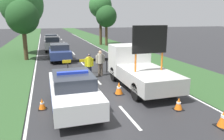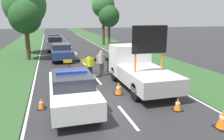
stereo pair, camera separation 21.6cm
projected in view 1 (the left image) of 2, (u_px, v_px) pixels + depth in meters
The scene contains 21 objects.
ground_plane at pixel (116, 102), 10.09m from camera, with size 160.00×160.00×0.00m, color #28282B.
lane_markings at pixel (72, 51), 25.57m from camera, with size 7.69×62.05×0.01m.
grass_verge_left at pixel (18, 50), 26.91m from camera, with size 4.60×120.00×0.03m.
grass_verge_right at pixel (114, 46), 30.46m from camera, with size 4.60×120.00×0.03m.
police_car at pixel (73, 90), 9.31m from camera, with size 1.83×4.97×1.63m.
work_truck at pixel (138, 68), 12.26m from camera, with size 2.20×5.43×3.44m.
road_barrier at pixel (88, 61), 14.99m from camera, with size 3.40×0.08×1.06m.
police_officer at pixel (89, 64), 13.88m from camera, with size 0.56×0.36×1.57m.
pedestrian_civilian at pixel (100, 61), 14.48m from camera, with size 0.61×0.39×1.71m.
traffic_cone_near_police at pixel (42, 104), 9.22m from camera, with size 0.35×0.35×0.48m.
traffic_cone_centre_front at pixel (119, 88), 11.05m from camera, with size 0.46×0.46×0.64m.
traffic_cone_near_truck at pixel (224, 118), 7.69m from camera, with size 0.52×0.52×0.71m.
traffic_cone_behind_barrier at pixel (94, 79), 12.87m from camera, with size 0.41×0.41×0.57m.
traffic_cone_lane_edge at pixel (179, 104), 9.17m from camera, with size 0.39×0.39×0.54m.
queued_car_hatch_blue at pixel (60, 52), 19.90m from camera, with size 1.79×4.32×1.53m.
queued_car_sedan_silver at pixel (52, 44), 26.01m from camera, with size 1.75×4.20×1.66m.
queued_car_suv_grey at pixel (51, 39), 32.00m from camera, with size 1.80×4.00×1.51m.
roadside_tree_near_left at pixel (23, 17), 19.34m from camera, with size 2.86×2.86×5.38m.
roadside_tree_near_right at pixel (106, 17), 29.91m from camera, with size 2.87×2.87×5.56m.
roadside_tree_mid_left at pixel (100, 6), 30.49m from camera, with size 3.19×3.19×7.18m.
roadside_tree_mid_right at pixel (22, 5), 22.50m from camera, with size 4.38×4.38×7.46m.
Camera 1 is at (-2.97, -9.01, 3.76)m, focal length 35.00 mm.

